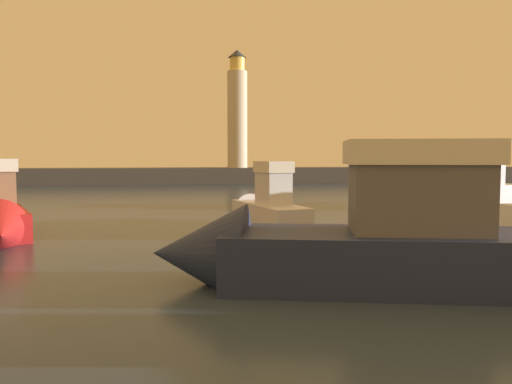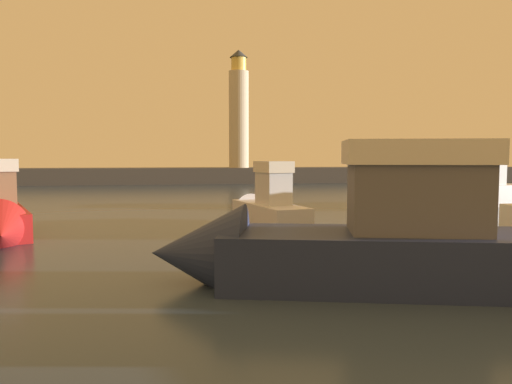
# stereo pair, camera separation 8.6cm
# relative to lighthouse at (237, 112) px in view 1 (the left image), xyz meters

# --- Properties ---
(ground_plane) EXTENTS (220.00, 220.00, 0.00)m
(ground_plane) POSITION_rel_lighthouse_xyz_m (-2.98, -27.77, -8.27)
(ground_plane) COLOR #2D3D51
(breakwater) EXTENTS (76.97, 4.78, 1.81)m
(breakwater) POSITION_rel_lighthouse_xyz_m (-2.98, 0.00, -7.37)
(breakwater) COLOR #423F3D
(breakwater) RESTS_ON ground_plane
(lighthouse) EXTENTS (2.32, 2.32, 13.66)m
(lighthouse) POSITION_rel_lighthouse_xyz_m (0.00, 0.00, 0.00)
(lighthouse) COLOR beige
(lighthouse) RESTS_ON breakwater
(motorboat_0) EXTENTS (2.81, 6.36, 3.03)m
(motorboat_0) POSITION_rel_lighthouse_xyz_m (-3.70, -36.25, -7.43)
(motorboat_0) COLOR silver
(motorboat_0) RESTS_ON ground_plane
(motorboat_2) EXTENTS (9.44, 5.10, 3.06)m
(motorboat_2) POSITION_rel_lighthouse_xyz_m (9.54, -30.01, -7.40)
(motorboat_2) COLOR silver
(motorboat_2) RESTS_ON ground_plane
(motorboat_4) EXTENTS (9.43, 4.73, 3.90)m
(motorboat_4) POSITION_rel_lighthouse_xyz_m (-3.85, -46.26, -7.21)
(motorboat_4) COLOR #1E284C
(motorboat_4) RESTS_ON ground_plane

